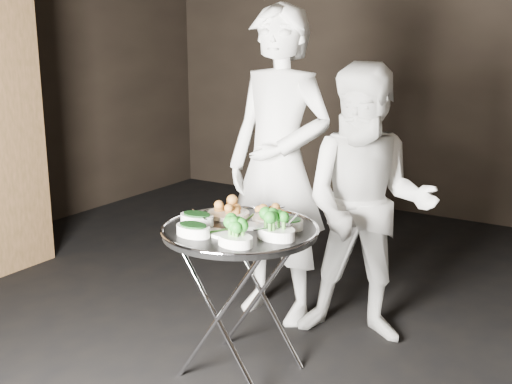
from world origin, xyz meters
The scene contains 16 objects.
floor centered at (0.00, 0.00, -0.03)m, with size 6.00×7.00×0.05m, color black.
wall_back centered at (0.00, 3.52, 1.50)m, with size 6.00×0.05×3.00m, color black.
tray_stand centered at (0.04, 0.03, 0.44)m, with size 0.53×0.45×0.78m.
serving_tray centered at (0.04, 0.03, 0.79)m, with size 0.79×0.79×0.04m.
potato_plate_a centered at (-0.13, 0.18, 0.83)m, with size 0.23×0.23×0.08m.
potato_plate_b centered at (0.09, 0.24, 0.83)m, with size 0.19×0.19×0.07m.
greens_bowl centered at (0.26, 0.16, 0.83)m, with size 0.12×0.12×0.07m.
asparagus_plate_a centered at (0.05, 0.05, 0.81)m, with size 0.21×0.14×0.04m.
asparagus_plate_b centered at (0.02, -0.12, 0.81)m, with size 0.18×0.15×0.03m.
spinach_bowl_a centered at (-0.18, -0.03, 0.83)m, with size 0.19×0.13×0.08m.
spinach_bowl_b centered at (-0.08, -0.19, 0.83)m, with size 0.20×0.14×0.08m.
broccoli_bowl_a centered at (0.27, -0.01, 0.83)m, with size 0.22×0.18×0.08m.
broccoli_bowl_b centered at (0.17, -0.20, 0.83)m, with size 0.20×0.16×0.08m.
serving_utensils centered at (0.06, 0.10, 0.85)m, with size 0.58×0.44×0.01m.
waiter_left centered at (-0.16, 0.76, 0.96)m, with size 0.70×0.46×1.91m, color silver.
waiter_right centered at (0.42, 0.75, 0.80)m, with size 0.77×0.60×1.59m, color silver.
Camera 1 is at (1.74, -2.51, 1.76)m, focal length 45.00 mm.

